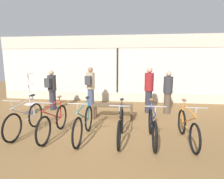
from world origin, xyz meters
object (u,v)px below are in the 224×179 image
(bicycle_center_right, at_px, (121,126))
(accessory_rack, at_px, (29,96))
(bicycle_far_right, at_px, (187,127))
(customer_mid_floor, at_px, (52,89))
(customer_near_bench, at_px, (168,92))
(bicycle_right, at_px, (152,126))
(customer_by_window, at_px, (149,89))
(bicycle_left, at_px, (54,122))
(bicycle_center_left, at_px, (84,123))
(bicycle_far_left, at_px, (25,119))
(customer_near_rack, at_px, (90,87))
(display_bench, at_px, (113,107))

(bicycle_center_right, distance_m, accessory_rack, 4.13)
(bicycle_far_right, xyz_separation_m, customer_mid_floor, (-4.66, 2.35, 0.50))
(customer_near_bench, bearing_deg, accessory_rack, -173.56)
(bicycle_center_right, relative_size, bicycle_right, 0.97)
(customer_by_window, distance_m, customer_near_bench, 0.71)
(customer_near_bench, bearing_deg, bicycle_left, -143.91)
(bicycle_left, relative_size, customer_by_window, 1.00)
(bicycle_center_left, bearing_deg, bicycle_far_left, 176.85)
(bicycle_center_left, distance_m, bicycle_far_right, 2.62)
(bicycle_right, relative_size, customer_near_rack, 0.98)
(bicycle_right, bearing_deg, bicycle_far_left, 178.94)
(customer_mid_floor, distance_m, customer_near_bench, 4.60)
(bicycle_far_right, distance_m, customer_near_bench, 2.45)
(bicycle_left, xyz_separation_m, bicycle_right, (2.59, 0.00, -0.01))
(accessory_rack, relative_size, customer_by_window, 0.92)
(bicycle_far_left, bearing_deg, bicycle_center_right, -1.97)
(bicycle_far_right, bearing_deg, customer_by_window, 107.28)
(bicycle_far_left, relative_size, bicycle_far_right, 1.02)
(customer_near_bench, bearing_deg, bicycle_center_left, -135.65)
(display_bench, distance_m, customer_near_bench, 2.22)
(bicycle_right, bearing_deg, bicycle_center_left, -179.03)
(display_bench, bearing_deg, customer_by_window, 34.10)
(customer_near_rack, bearing_deg, bicycle_center_left, -79.78)
(bicycle_left, relative_size, display_bench, 1.26)
(bicycle_center_left, bearing_deg, display_bench, 71.32)
(bicycle_center_right, relative_size, customer_by_window, 0.95)
(bicycle_far_right, bearing_deg, customer_near_rack, 139.70)
(bicycle_center_right, xyz_separation_m, bicycle_right, (0.79, 0.03, 0.01))
(bicycle_far_right, xyz_separation_m, accessory_rack, (-5.31, 1.81, 0.29))
(bicycle_center_left, relative_size, customer_mid_floor, 1.08)
(display_bench, bearing_deg, customer_near_bench, 22.94)
(bicycle_right, distance_m, bicycle_far_right, 0.87)
(customer_near_rack, bearing_deg, bicycle_right, -50.31)
(bicycle_left, distance_m, bicycle_center_left, 0.84)
(bicycle_far_left, xyz_separation_m, display_bench, (2.26, 1.56, 0.00))
(bicycle_far_right, distance_m, display_bench, 2.58)
(bicycle_right, bearing_deg, display_bench, 126.22)
(bicycle_far_right, bearing_deg, accessory_rack, 161.15)
(bicycle_center_left, height_order, customer_mid_floor, customer_mid_floor)
(bicycle_center_left, bearing_deg, customer_near_bench, 44.35)
(customer_near_rack, xyz_separation_m, customer_by_window, (2.35, -0.20, -0.01))
(bicycle_right, bearing_deg, bicycle_left, -179.92)
(bicycle_left, distance_m, display_bench, 2.15)
(bicycle_center_right, relative_size, customer_near_rack, 0.96)
(accessory_rack, distance_m, customer_mid_floor, 0.87)
(customer_near_rack, bearing_deg, customer_by_window, -4.87)
(customer_mid_floor, bearing_deg, bicycle_center_right, -39.23)
(bicycle_far_right, height_order, customer_by_window, customer_by_window)
(bicycle_left, height_order, bicycle_far_right, bicycle_left)
(bicycle_center_right, distance_m, bicycle_right, 0.79)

